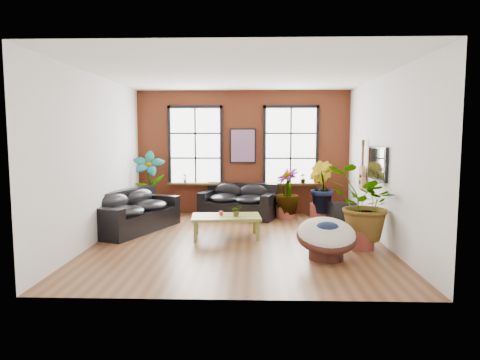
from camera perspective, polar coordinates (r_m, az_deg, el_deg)
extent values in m
cube|color=brown|center=(9.19, -0.12, -8.23)|extent=(6.00, 6.50, 0.02)
cube|color=white|center=(9.00, -0.12, 14.06)|extent=(6.00, 6.50, 0.02)
cube|color=#4F1F12|center=(12.18, 0.39, 3.65)|extent=(6.00, 0.02, 3.50)
cube|color=silver|center=(5.67, -1.22, 0.95)|extent=(6.00, 0.02, 3.50)
cube|color=silver|center=(9.51, -18.58, 2.68)|extent=(0.02, 6.50, 3.50)
cube|color=silver|center=(9.32, 18.73, 2.61)|extent=(0.02, 6.50, 3.50)
cube|color=white|center=(12.22, -5.97, 4.56)|extent=(1.40, 0.02, 2.10)
cube|color=#35260E|center=(12.22, -5.96, -0.51)|extent=(1.60, 0.22, 0.06)
cube|color=white|center=(12.15, 6.78, 4.55)|extent=(1.40, 0.02, 2.10)
cube|color=#35260E|center=(12.16, 6.75, -0.56)|extent=(1.60, 0.22, 0.06)
cube|color=black|center=(11.73, -0.29, -3.93)|extent=(2.21, 1.53, 0.46)
cube|color=black|center=(12.00, 0.29, -1.47)|extent=(1.99, 0.83, 0.47)
cube|color=black|center=(11.99, -4.28, -2.04)|extent=(0.52, 1.00, 0.24)
cube|color=black|center=(11.41, 3.90, -2.45)|extent=(0.52, 1.00, 0.24)
ellipsoid|color=black|center=(11.76, -2.14, -2.46)|extent=(1.05, 1.03, 0.26)
ellipsoid|color=black|center=(12.00, -1.65, -1.48)|extent=(0.88, 0.50, 0.45)
ellipsoid|color=black|center=(11.51, 1.41, -2.64)|extent=(1.05, 1.03, 0.26)
ellipsoid|color=black|center=(11.75, 1.83, -1.63)|extent=(0.88, 0.50, 0.45)
cube|color=black|center=(10.44, -13.77, -5.31)|extent=(1.82, 2.59, 0.47)
cube|color=black|center=(10.59, -15.45, -2.60)|extent=(1.13, 2.30, 0.48)
cube|color=black|center=(9.57, -17.76, -4.29)|extent=(1.02, 0.60, 0.24)
cube|color=black|center=(11.23, -10.48, -2.61)|extent=(1.02, 0.60, 0.24)
ellipsoid|color=black|center=(9.99, -15.23, -4.11)|extent=(1.17, 1.28, 0.27)
ellipsoid|color=black|center=(10.14, -16.52, -3.01)|extent=(0.64, 1.07, 0.46)
ellipsoid|color=black|center=(10.73, -12.03, -3.34)|extent=(1.17, 1.28, 0.27)
ellipsoid|color=black|center=(10.87, -13.28, -2.33)|extent=(0.64, 1.07, 0.46)
cube|color=olive|center=(9.46, -1.87, -4.97)|extent=(1.57, 0.99, 0.06)
cube|color=#35260E|center=(9.32, -1.84, -4.94)|extent=(1.49, 0.15, 0.00)
cube|color=#35260E|center=(9.60, -1.89, -4.61)|extent=(1.49, 0.15, 0.00)
cube|color=olive|center=(9.18, -5.96, -6.87)|extent=(0.08, 0.08, 0.42)
cube|color=olive|center=(9.22, 2.35, -6.79)|extent=(0.08, 0.08, 0.42)
cube|color=olive|center=(9.85, -5.80, -5.99)|extent=(0.08, 0.08, 0.42)
cube|color=olive|center=(9.89, 1.94, -5.92)|extent=(0.08, 0.08, 0.42)
cylinder|color=#C83239|center=(9.50, -2.52, -4.44)|extent=(0.09, 0.09, 0.10)
cylinder|color=#411F17|center=(8.04, 11.40, -9.43)|extent=(0.65, 0.65, 0.25)
torus|color=#411F17|center=(7.97, 11.44, -7.40)|extent=(1.13, 1.13, 0.49)
ellipsoid|color=beige|center=(7.96, 11.45, -6.96)|extent=(1.09, 1.15, 0.67)
ellipsoid|color=#131D3C|center=(7.88, 11.55, -6.16)|extent=(0.43, 0.35, 0.19)
cube|color=black|center=(12.10, 0.39, 4.58)|extent=(0.74, 0.04, 0.98)
cube|color=#0C7F8C|center=(12.07, 0.38, 4.58)|extent=(0.66, 0.02, 0.90)
cube|color=black|center=(9.60, 17.85, 2.13)|extent=(0.06, 1.25, 0.72)
cube|color=black|center=(9.59, 17.65, 2.13)|extent=(0.01, 1.15, 0.62)
cylinder|color=#B27F4C|center=(10.64, 15.95, -0.27)|extent=(0.09, 0.38, 0.38)
cylinder|color=#B27F4C|center=(10.61, 15.98, 1.07)|extent=(0.09, 0.30, 0.30)
cylinder|color=black|center=(10.64, 15.92, -0.27)|extent=(0.09, 0.11, 0.11)
cube|color=#35260E|center=(10.59, 16.04, 3.06)|extent=(0.04, 0.05, 0.55)
cube|color=#35260E|center=(10.58, 16.09, 4.80)|extent=(0.06, 0.06, 0.14)
cube|color=black|center=(11.52, 13.35, -4.12)|extent=(0.70, 0.62, 0.52)
cylinder|color=brown|center=(12.10, -12.00, -3.85)|extent=(0.63, 0.63, 0.41)
cylinder|color=brown|center=(11.94, 10.58, -4.02)|extent=(0.69, 0.69, 0.38)
cylinder|color=brown|center=(8.90, 15.81, -7.59)|extent=(0.58, 0.58, 0.39)
cylinder|color=brown|center=(11.67, 6.07, -4.24)|extent=(0.62, 0.62, 0.36)
imported|color=#195616|center=(11.96, -12.05, -0.18)|extent=(0.95, 0.70, 1.68)
imported|color=#195616|center=(11.82, 10.68, -0.91)|extent=(0.89, 0.96, 1.40)
imported|color=#195616|center=(8.79, 16.11, -3.03)|extent=(1.68, 1.58, 1.49)
imported|color=#195616|center=(11.58, 6.26, -1.47)|extent=(0.95, 0.95, 1.22)
imported|color=#195616|center=(9.36, -0.46, -4.11)|extent=(0.28, 0.26, 0.25)
imported|color=#195616|center=(12.25, -7.36, 0.26)|extent=(0.17, 0.17, 0.27)
imported|color=#195616|center=(12.17, 8.40, 0.21)|extent=(0.19, 0.19, 0.27)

